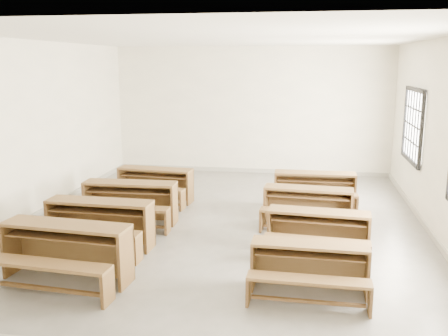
% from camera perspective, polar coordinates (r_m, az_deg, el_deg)
% --- Properties ---
extents(room, '(8.50, 8.50, 3.20)m').
position_cam_1_polar(room, '(8.52, 0.60, 7.52)').
color(room, slate).
rests_on(room, ground).
extents(desk_set_0, '(1.77, 1.01, 0.77)m').
position_cam_1_polar(desk_set_0, '(6.85, -17.76, -8.76)').
color(desk_set_0, brown).
rests_on(desk_set_0, ground).
extents(desk_set_1, '(1.67, 0.90, 0.74)m').
position_cam_1_polar(desk_set_1, '(7.91, -14.14, -5.87)').
color(desk_set_1, brown).
rests_on(desk_set_1, ground).
extents(desk_set_2, '(1.66, 0.89, 0.74)m').
position_cam_1_polar(desk_set_2, '(8.99, -10.75, -3.56)').
color(desk_set_2, brown).
rests_on(desk_set_2, ground).
extents(desk_set_3, '(1.60, 0.94, 0.69)m').
position_cam_1_polar(desk_set_3, '(10.28, -7.94, -1.64)').
color(desk_set_3, brown).
rests_on(desk_set_3, ground).
extents(desk_set_4, '(1.45, 0.77, 0.64)m').
position_cam_1_polar(desk_set_4, '(6.31, 9.72, -10.88)').
color(desk_set_4, brown).
rests_on(desk_set_4, ground).
extents(desk_set_5, '(1.54, 0.88, 0.67)m').
position_cam_1_polar(desk_set_5, '(7.53, 10.70, -6.96)').
color(desk_set_5, brown).
rests_on(desk_set_5, ground).
extents(desk_set_6, '(1.58, 0.90, 0.68)m').
position_cam_1_polar(desk_set_6, '(8.77, 9.55, -4.11)').
color(desk_set_6, brown).
rests_on(desk_set_6, ground).
extents(desk_set_7, '(1.58, 0.84, 0.71)m').
position_cam_1_polar(desk_set_7, '(9.90, 10.32, -2.21)').
color(desk_set_7, brown).
rests_on(desk_set_7, ground).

